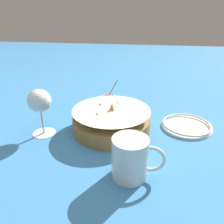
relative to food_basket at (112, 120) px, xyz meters
name	(u,v)px	position (x,y,z in m)	size (l,w,h in m)	color
ground_plane	(111,129)	(0.00, 0.00, -0.03)	(4.00, 4.00, 0.00)	teal
food_basket	(112,120)	(0.00, 0.00, 0.00)	(0.26, 0.26, 0.10)	olive
sauce_cup	(109,100)	(-0.05, 0.22, -0.02)	(0.08, 0.07, 0.12)	#B7B7BC
wine_glass	(40,103)	(-0.22, -0.06, 0.08)	(0.08, 0.08, 0.16)	silver
beer_mug	(131,159)	(0.08, -0.22, 0.01)	(0.13, 0.09, 0.11)	silver
side_plate	(186,125)	(0.26, 0.06, -0.03)	(0.17, 0.17, 0.01)	white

